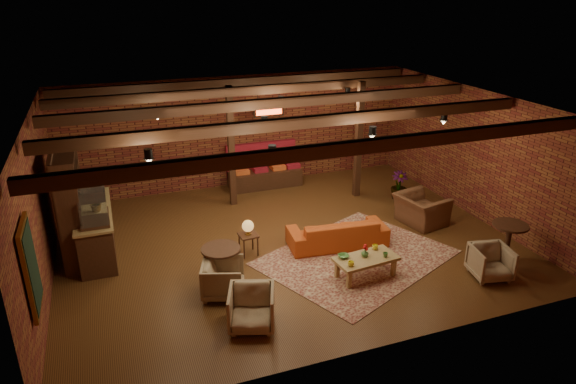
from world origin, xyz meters
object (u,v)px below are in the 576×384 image
object	(u,v)px
coffee_table	(365,260)
round_table_left	(221,260)
side_table_lamp	(248,229)
round_table_right	(509,236)
armchair_right	(421,205)
side_table_book	(405,202)
armchair_far	(491,261)
plant_tall	(401,158)
sofa	(337,232)
armchair_b	(251,307)
armchair_a	(223,277)

from	to	relation	value
coffee_table	round_table_left	bearing A→B (deg)	165.26
side_table_lamp	round_table_right	bearing A→B (deg)	-23.03
round_table_left	armchair_right	bearing A→B (deg)	11.04
side_table_book	armchair_far	distance (m)	3.12
coffee_table	plant_tall	distance (m)	4.42
side_table_lamp	armchair_far	world-z (taller)	side_table_lamp
round_table_left	side_table_lamp	bearing A→B (deg)	50.03
coffee_table	plant_tall	xyz separation A→B (m)	(2.82, 3.31, 0.79)
side_table_book	round_table_right	world-z (taller)	round_table_right
side_table_lamp	round_table_left	xyz separation A→B (m)	(-0.83, -0.99, -0.08)
side_table_lamp	plant_tall	bearing A→B (deg)	18.51
sofa	armchair_right	xyz separation A→B (m)	(2.43, 0.34, 0.17)
coffee_table	side_table_lamp	distance (m)	2.61
side_table_lamp	coffee_table	bearing A→B (deg)	-41.32
armchair_right	coffee_table	bearing A→B (deg)	114.71
armchair_b	side_table_lamp	bearing A→B (deg)	94.44
side_table_book	plant_tall	xyz separation A→B (m)	(0.49, 1.08, 0.78)
sofa	armchair_b	xyz separation A→B (m)	(-2.67, -2.21, 0.08)
armchair_b	armchair_far	world-z (taller)	armchair_b
plant_tall	armchair_b	bearing A→B (deg)	-142.97
round_table_right	armchair_far	xyz separation A→B (m)	(-0.80, -0.44, -0.20)
side_table_lamp	armchair_b	xyz separation A→B (m)	(-0.66, -2.50, -0.22)
side_table_lamp	round_table_right	xyz separation A→B (m)	(5.12, -2.18, -0.05)
side_table_book	sofa	bearing A→B (deg)	-160.41
round_table_left	plant_tall	size ratio (longest dim) A/B	0.34
coffee_table	armchair_right	xyz separation A→B (m)	(2.49, 1.76, 0.11)
side_table_lamp	armchair_far	bearing A→B (deg)	-31.16
round_table_left	armchair_b	size ratio (longest dim) A/B	1.00
side_table_lamp	armchair_a	size ratio (longest dim) A/B	1.04
sofa	armchair_right	bearing A→B (deg)	-166.29
coffee_table	sofa	bearing A→B (deg)	87.75
armchair_a	side_table_book	distance (m)	5.50
armchair_right	side_table_book	xyz separation A→B (m)	(-0.16, 0.47, -0.09)
round_table_left	side_table_book	bearing A→B (deg)	16.36
plant_tall	sofa	bearing A→B (deg)	-145.59
armchair_b	plant_tall	bearing A→B (deg)	56.32
round_table_left	armchair_far	xyz separation A→B (m)	(5.14, -1.63, -0.17)
armchair_b	plant_tall	distance (m)	6.85
armchair_a	plant_tall	world-z (taller)	plant_tall
round_table_left	armchair_right	world-z (taller)	armchair_right
coffee_table	plant_tall	size ratio (longest dim) A/B	0.56
armchair_far	plant_tall	distance (m)	4.31
side_table_lamp	side_table_book	world-z (taller)	side_table_lamp
round_table_left	armchair_right	xyz separation A→B (m)	(5.26, 1.03, -0.04)
sofa	armchair_far	xyz separation A→B (m)	(2.31, -2.32, 0.05)
sofa	armchair_right	world-z (taller)	armchair_right
round_table_right	armchair_b	bearing A→B (deg)	-176.77
round_table_left	armchair_a	world-z (taller)	round_table_left
side_table_lamp	sofa	bearing A→B (deg)	-8.35
round_table_left	armchair_a	distance (m)	0.42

